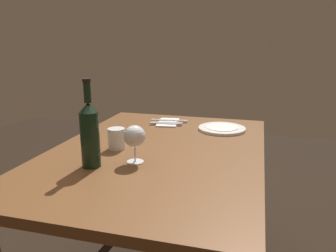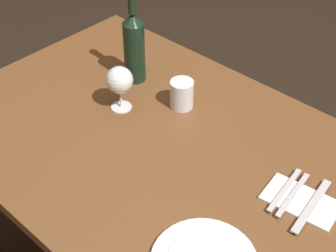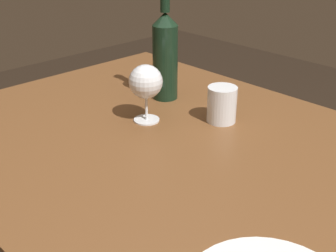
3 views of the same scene
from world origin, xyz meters
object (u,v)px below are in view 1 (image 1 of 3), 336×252
object	(u,v)px
wine_bottle	(90,133)
water_tumbler	(117,140)
fork_inner	(167,122)
fork_outer	(166,124)
folded_napkin	(168,123)
table_knife	(169,120)
wine_glass_left	(135,137)
dinner_plate	(222,129)

from	to	relation	value
wine_bottle	water_tumbler	bearing A→B (deg)	-1.99
fork_inner	fork_outer	distance (m)	0.02
water_tumbler	folded_napkin	size ratio (longest dim) A/B	0.46
folded_napkin	fork_inner	world-z (taller)	fork_inner
water_tumbler	table_knife	size ratio (longest dim) A/B	0.44
wine_glass_left	wine_bottle	distance (m)	0.17
fork_outer	wine_bottle	bearing A→B (deg)	171.08
wine_glass_left	fork_inner	distance (m)	0.61
table_knife	fork_inner	bearing A→B (deg)	180.00
water_tumbler	table_knife	xyz separation A→B (m)	(0.53, -0.10, -0.03)
dinner_plate	fork_outer	size ratio (longest dim) A/B	1.37
folded_napkin	fork_outer	xyz separation A→B (m)	(-0.05, 0.00, 0.01)
water_tumbler	table_knife	world-z (taller)	water_tumbler
water_tumbler	fork_inner	size ratio (longest dim) A/B	0.51
wine_bottle	dinner_plate	size ratio (longest dim) A/B	1.34
wine_glass_left	wine_bottle	world-z (taller)	wine_bottle
wine_glass_left	fork_outer	size ratio (longest dim) A/B	0.82
water_tumbler	fork_inner	xyz separation A→B (m)	(0.47, -0.10, -0.03)
fork_inner	fork_outer	bearing A→B (deg)	180.00
fork_inner	table_knife	world-z (taller)	same
wine_glass_left	fork_outer	xyz separation A→B (m)	(0.58, 0.04, -0.09)
water_tumbler	dinner_plate	xyz separation A→B (m)	(0.43, -0.41, -0.03)
wine_glass_left	table_knife	size ratio (longest dim) A/B	0.70
wine_glass_left	water_tumbler	world-z (taller)	wine_glass_left
water_tumbler	fork_outer	bearing A→B (deg)	-12.20
fork_outer	folded_napkin	bearing A→B (deg)	0.00
folded_napkin	fork_inner	xyz separation A→B (m)	(-0.03, 0.00, 0.01)
wine_glass_left	fork_inner	world-z (taller)	wine_glass_left
wine_glass_left	dinner_plate	size ratio (longest dim) A/B	0.60
wine_bottle	fork_outer	bearing A→B (deg)	-8.92
table_knife	wine_bottle	bearing A→B (deg)	172.03
wine_bottle	dinner_plate	distance (m)	0.78
wine_bottle	fork_outer	distance (m)	0.68
fork_inner	fork_outer	size ratio (longest dim) A/B	1.00
folded_napkin	fork_inner	bearing A→B (deg)	180.00
table_knife	water_tumbler	bearing A→B (deg)	169.61
folded_napkin	dinner_plate	bearing A→B (deg)	-101.46
fork_outer	table_knife	xyz separation A→B (m)	(0.08, 0.00, 0.00)
wine_bottle	dinner_plate	bearing A→B (deg)	-32.72
folded_napkin	wine_bottle	bearing A→B (deg)	171.70
folded_napkin	fork_outer	distance (m)	0.05
fork_outer	water_tumbler	bearing A→B (deg)	167.80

